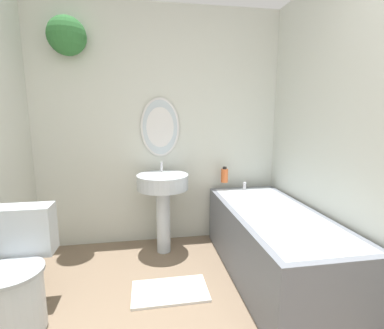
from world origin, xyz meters
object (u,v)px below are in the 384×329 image
at_px(toilet, 18,277).
at_px(shampoo_bottle, 224,175).
at_px(pedestal_sink, 163,192).
at_px(bathtub, 273,242).

distance_m(toilet, shampoo_bottle, 1.95).
relative_size(toilet, pedestal_sink, 0.83).
height_order(toilet, pedestal_sink, pedestal_sink).
relative_size(pedestal_sink, bathtub, 0.55).
bearing_deg(shampoo_bottle, bathtub, -74.20).
height_order(toilet, shampoo_bottle, shampoo_bottle).
bearing_deg(toilet, shampoo_bottle, 30.97).
bearing_deg(toilet, pedestal_sink, 39.61).
height_order(pedestal_sink, shampoo_bottle, pedestal_sink).
bearing_deg(bathtub, shampoo_bottle, 105.80).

